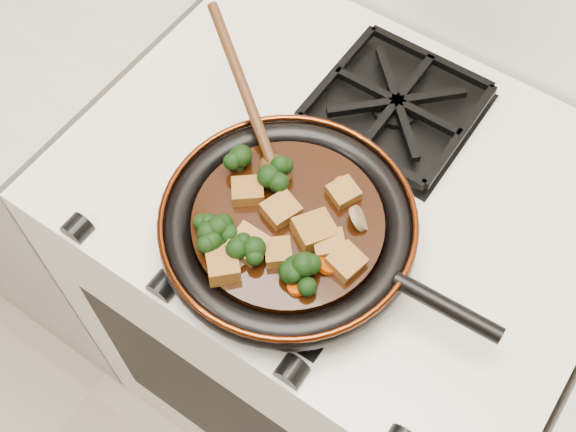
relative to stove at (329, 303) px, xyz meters
The scene contains 30 objects.
stove is the anchor object (origin of this frame).
burner_grate_front 0.48m from the stove, 90.00° to the right, with size 0.23×0.23×0.03m, color black, non-canonical shape.
burner_grate_back 0.48m from the stove, 90.00° to the left, with size 0.23×0.23×0.03m, color black, non-canonical shape.
skillet 0.51m from the stove, 91.61° to the right, with size 0.46×0.33×0.05m.
braising_sauce 0.52m from the stove, 92.54° to the right, with size 0.25×0.25×0.02m, color black.
tofu_cube_0 0.52m from the stove, 62.96° to the right, with size 0.04×0.03×0.02m, color brown.
tofu_cube_1 0.55m from the stove, 86.07° to the right, with size 0.04×0.03×0.02m, color brown.
tofu_cube_2 0.54m from the stove, 76.07° to the right, with size 0.04×0.05×0.02m, color brown.
tofu_cube_3 0.57m from the stove, 97.95° to the right, with size 0.04×0.04×0.02m, color brown.
tofu_cube_4 0.54m from the stove, 58.92° to the right, with size 0.04×0.04×0.02m, color brown.
tofu_cube_5 0.55m from the stove, 97.10° to the right, with size 0.04×0.04×0.02m, color brown.
tofu_cube_6 0.54m from the stove, 67.09° to the right, with size 0.04×0.03×0.02m, color brown.
tofu_cube_7 0.54m from the stove, 118.30° to the right, with size 0.04×0.04×0.02m, color brown.
tofu_cube_8 0.53m from the stove, 98.18° to the right, with size 0.04×0.04×0.02m, color brown.
broccoli_floret_0 0.56m from the stove, 111.29° to the right, with size 0.06×0.06×0.05m, color black, non-canonical shape.
broccoli_floret_1 0.57m from the stove, 102.99° to the right, with size 0.06×0.06×0.05m, color black, non-canonical shape.
broccoli_floret_2 0.55m from the stove, 75.69° to the right, with size 0.06×0.06×0.05m, color black, non-canonical shape.
broccoli_floret_3 0.54m from the stove, 134.82° to the right, with size 0.06×0.06×0.06m, color black, non-canonical shape.
broccoli_floret_4 0.56m from the stove, 94.15° to the right, with size 0.06×0.06×0.05m, color black, non-canonical shape.
broccoli_floret_5 0.53m from the stove, 120.30° to the right, with size 0.06×0.06×0.06m, color black, non-canonical shape.
broccoli_floret_6 0.56m from the stove, 73.62° to the right, with size 0.06×0.06×0.05m, color black, non-canonical shape.
broccoli_floret_7 0.56m from the stove, 106.62° to the right, with size 0.06×0.06×0.05m, color black, non-canonical shape.
carrot_coin_0 0.52m from the stove, 63.22° to the right, with size 0.03×0.03×0.01m, color #BF3A05.
carrot_coin_1 0.54m from the stove, 66.64° to the right, with size 0.03×0.03×0.01m, color #BF3A05.
carrot_coin_2 0.52m from the stove, 61.20° to the right, with size 0.03×0.03×0.01m, color #BF3A05.
carrot_coin_3 0.56m from the stove, 74.39° to the right, with size 0.03×0.03×0.01m, color #BF3A05.
mushroom_slice_0 0.54m from the stove, 58.30° to the right, with size 0.03×0.03×0.01m, color olive.
mushroom_slice_1 0.56m from the stove, 97.50° to the right, with size 0.03×0.03×0.01m, color olive.
mushroom_slice_2 0.53m from the stove, 50.76° to the right, with size 0.04×0.04×0.01m, color olive.
wooden_spoon 0.55m from the stove, 160.06° to the right, with size 0.15×0.11×0.25m.
Camera 1 is at (0.25, 1.18, 1.75)m, focal length 45.00 mm.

